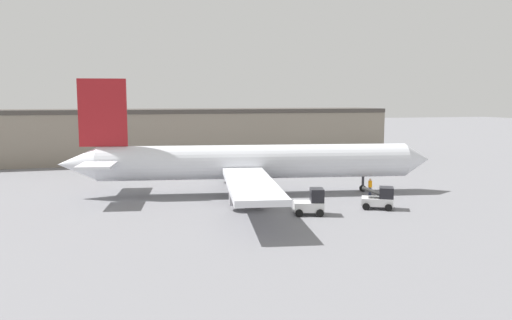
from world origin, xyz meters
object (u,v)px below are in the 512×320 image
at_px(airplane, 246,162).
at_px(belt_loader_truck, 380,198).
at_px(ground_crew_worker, 370,186).
at_px(baggage_tug, 311,203).

relative_size(airplane, belt_loader_truck, 11.97).
distance_m(airplane, belt_loader_truck, 14.69).
xyz_separation_m(airplane, belt_loader_truck, (10.03, -10.44, -2.46)).
bearing_deg(ground_crew_worker, baggage_tug, 12.27).
distance_m(airplane, ground_crew_worker, 13.38).
bearing_deg(belt_loader_truck, baggage_tug, -147.43).
bearing_deg(baggage_tug, airplane, 121.70).
xyz_separation_m(airplane, ground_crew_worker, (12.43, -4.29, -2.47)).
bearing_deg(belt_loader_truck, airplane, 162.85).
distance_m(airplane, baggage_tug, 11.55).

